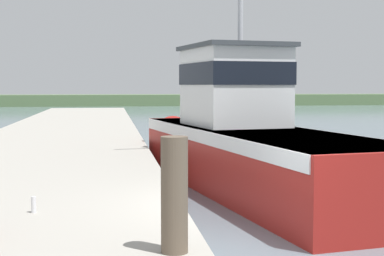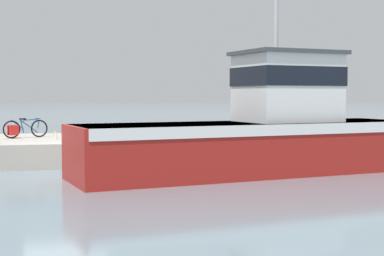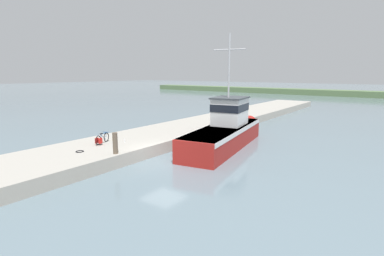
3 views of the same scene
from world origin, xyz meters
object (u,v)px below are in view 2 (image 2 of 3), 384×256
object	(u,v)px
water_bottle_on_curb	(56,136)
water_bottle_by_bike	(55,134)
fishing_boat_main	(268,131)
bicycle_touring	(21,129)

from	to	relation	value
water_bottle_on_curb	water_bottle_by_bike	bearing A→B (deg)	-179.11
fishing_boat_main	water_bottle_on_curb	bearing A→B (deg)	-136.05
fishing_boat_main	water_bottle_on_curb	world-z (taller)	fishing_boat_main
bicycle_touring	water_bottle_by_bike	xyz separation A→B (m)	(-0.27, 1.23, -0.23)
fishing_boat_main	bicycle_touring	world-z (taller)	fishing_boat_main
bicycle_touring	water_bottle_by_bike	size ratio (longest dim) A/B	7.47
water_bottle_by_bike	fishing_boat_main	bearing A→B (deg)	47.43
fishing_boat_main	water_bottle_by_bike	size ratio (longest dim) A/B	60.09
water_bottle_by_bike	water_bottle_on_curb	bearing A→B (deg)	0.89
fishing_boat_main	bicycle_touring	size ratio (longest dim) A/B	8.04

